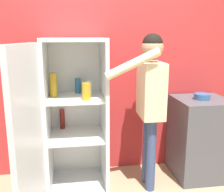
% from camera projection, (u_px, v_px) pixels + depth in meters
% --- Properties ---
extents(wall_back, '(7.00, 0.06, 2.55)m').
position_uv_depth(wall_back, '(94.00, 65.00, 2.98)').
color(wall_back, '#B72D2D').
rests_on(wall_back, ground_plane).
extents(refrigerator, '(0.78, 1.21, 1.58)m').
position_uv_depth(refrigerator, '(67.00, 118.00, 2.63)').
color(refrigerator, silver).
rests_on(refrigerator, ground_plane).
extents(person, '(0.61, 0.51, 1.62)m').
position_uv_depth(person, '(150.00, 92.00, 2.64)').
color(person, '#384770').
rests_on(person, ground_plane).
extents(counter, '(0.58, 0.58, 0.91)m').
position_uv_depth(counter, '(199.00, 138.00, 3.01)').
color(counter, '#4C4C51').
rests_on(counter, ground_plane).
extents(bowl, '(0.17, 0.17, 0.06)m').
position_uv_depth(bowl, '(202.00, 97.00, 2.87)').
color(bowl, '#335B8E').
rests_on(bowl, counter).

